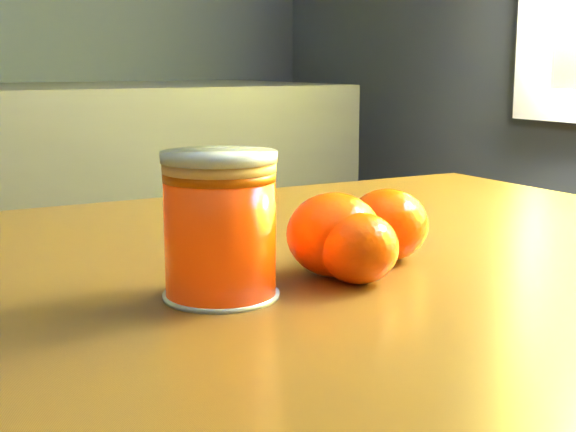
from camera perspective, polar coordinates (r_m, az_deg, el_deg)
table at (r=0.64m, az=-3.76°, el=-13.12°), size 1.07×0.76×0.79m
juice_glass at (r=0.54m, az=-4.85°, el=-0.73°), size 0.08×0.08×0.10m
orange_front at (r=0.60m, az=3.29°, el=-1.32°), size 0.07×0.07×0.06m
orange_back at (r=0.65m, az=7.09°, el=-0.61°), size 0.07×0.07×0.06m
orange_extra at (r=0.58m, az=5.01°, el=-2.26°), size 0.06×0.06×0.05m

